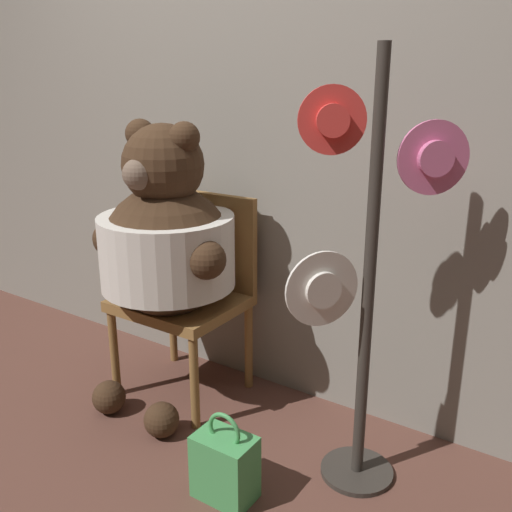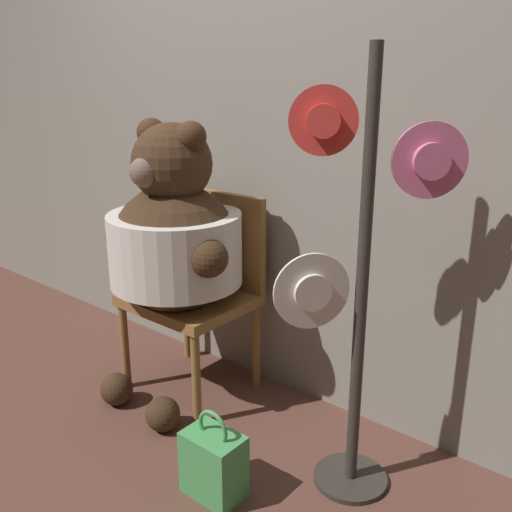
% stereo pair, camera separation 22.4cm
% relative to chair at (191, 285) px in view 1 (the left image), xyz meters
% --- Properties ---
extents(ground_plane, '(14.00, 14.00, 0.00)m').
position_rel_chair_xyz_m(ground_plane, '(0.14, -0.52, -0.53)').
color(ground_plane, brown).
extents(wall_back, '(8.00, 0.10, 2.42)m').
position_rel_chair_xyz_m(wall_back, '(0.14, 0.27, 0.68)').
color(wall_back, gray).
rests_on(wall_back, ground_plane).
extents(chair, '(0.55, 0.47, 0.95)m').
position_rel_chair_xyz_m(chair, '(0.00, 0.00, 0.00)').
color(chair, olive).
rests_on(chair, ground_plane).
extents(teddy_bear, '(0.72, 0.64, 1.30)m').
position_rel_chair_xyz_m(teddy_bear, '(0.00, -0.16, 0.25)').
color(teddy_bear, '#3D2819').
rests_on(teddy_bear, ground_plane).
extents(hat_display_rack, '(0.46, 0.47, 1.58)m').
position_rel_chair_xyz_m(hat_display_rack, '(0.95, -0.19, 0.28)').
color(hat_display_rack, '#332D28').
rests_on(hat_display_rack, ground_plane).
extents(handbag_on_ground, '(0.22, 0.15, 0.35)m').
position_rel_chair_xyz_m(handbag_on_ground, '(0.61, -0.56, -0.40)').
color(handbag_on_ground, '#479E56').
rests_on(handbag_on_ground, ground_plane).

